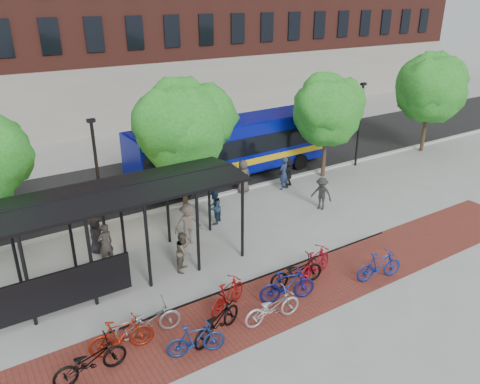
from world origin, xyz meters
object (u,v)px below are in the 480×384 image
pedestrian_0 (96,235)px  pedestrian_6 (243,176)px  bike_9 (315,264)px  pedestrian_5 (288,172)px  bike_6 (272,307)px  bike_8 (296,272)px  tree_b (183,122)px  lamp_post_right (360,122)px  bus_shelter (100,206)px  lamp_post_left (97,172)px  bike_0 (90,361)px  tree_c (328,108)px  bike_3 (196,340)px  bike_1 (121,335)px  bike_5 (228,295)px  tree_d (432,85)px  bike_11 (379,266)px  bike_4 (217,321)px  pedestrian_7 (284,173)px  pedestrian_3 (188,224)px  bike_2 (148,320)px  bus (233,145)px  pedestrian_8 (184,251)px  pedestrian_2 (214,207)px  pedestrian_1 (106,244)px  pedestrian_9 (322,194)px  bike_7 (287,285)px

pedestrian_0 → pedestrian_6: pedestrian_6 is taller
bike_9 → pedestrian_5: 9.17m
bike_6 → bike_8: bearing=-54.9°
tree_b → lamp_post_right: bearing=1.2°
bus_shelter → bike_9: (6.54, -4.19, -2.38)m
lamp_post_left → bike_0: size_ratio=2.46×
tree_c → bike_0: tree_c is taller
bus_shelter → bike_3: bearing=-80.7°
bike_1 → bike_5: bike_1 is taller
tree_d → bike_11: tree_d is taller
bike_4 → pedestrian_7: (9.11, 8.45, 0.37)m
pedestrian_3 → pedestrian_6: 6.17m
bike_2 → pedestrian_7: (10.88, 7.24, 0.37)m
bike_6 → bus: bearing=-22.7°
tree_c → bike_0: size_ratio=2.84×
pedestrian_8 → pedestrian_5: bearing=-19.5°
tree_b → pedestrian_2: 4.18m
bike_8 → pedestrian_2: (0.01, 6.01, 0.26)m
bike_1 → bike_5: bearing=-80.5°
bus_shelter → pedestrian_2: bearing=17.9°
bus_shelter → bike_4: bearing=-70.3°
lamp_post_right → pedestrian_1: 17.22m
pedestrian_1 → pedestrian_9: pedestrian_1 is taller
pedestrian_5 → pedestrian_7: size_ratio=0.91×
lamp_post_right → pedestrian_0: size_ratio=3.35×
bike_1 → pedestrian_5: (12.27, 7.73, 0.26)m
pedestrian_1 → pedestrian_8: size_ratio=1.09×
pedestrian_1 → pedestrian_6: size_ratio=0.98×
bike_8 → pedestrian_1: pedestrian_1 is taller
lamp_post_left → bike_6: size_ratio=2.49×
pedestrian_2 → pedestrian_7: 5.50m
bike_7 → pedestrian_5: bearing=-21.8°
lamp_post_left → bike_1: 8.71m
tree_b → lamp_post_left: (-4.10, 0.25, -1.71)m
bus → pedestrian_6: (-0.85, -2.36, -1.02)m
bike_2 → pedestrian_0: 6.02m
lamp_post_right → bike_3: 18.94m
bike_4 → pedestrian_9: size_ratio=1.27×
bike_8 → pedestrian_9: pedestrian_9 is taller
bus_shelter → bike_2: bus_shelter is taller
bike_4 → pedestrian_3: bearing=-39.9°
bike_3 → pedestrian_3: (2.89, 6.15, 0.40)m
bike_4 → pedestrian_5: pedestrian_5 is taller
tree_b → bike_9: (1.31, -8.01, -3.84)m
bus → pedestrian_1: bearing=-150.6°
tree_d → bike_11: 17.88m
pedestrian_8 → bike_1: bearing=173.1°
tree_d → bike_7: tree_d is taller
tree_d → bike_6: tree_d is taller
pedestrian_5 → lamp_post_left: bearing=-30.5°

